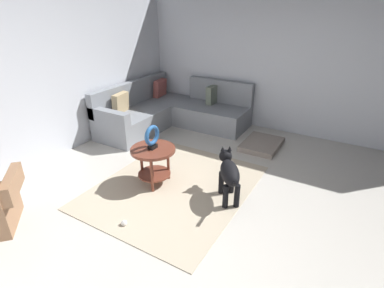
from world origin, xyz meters
TOP-DOWN VIEW (x-y plane):
  - ground_plane at (0.00, 0.00)m, footprint 6.00×6.00m
  - wall_back at (0.00, 2.94)m, footprint 6.00×0.12m
  - wall_right at (2.94, 0.00)m, footprint 0.12×6.00m
  - area_rug at (0.15, 0.70)m, footprint 2.30×1.90m
  - sectional_couch at (1.99, 2.01)m, footprint 2.20×2.25m
  - side_table at (0.09, 0.99)m, footprint 0.60×0.60m
  - torus_sculpture at (0.09, 0.99)m, footprint 0.28×0.08m
  - dog_bed_mat at (1.98, 0.08)m, footprint 0.80×0.60m
  - dog at (0.28, -0.03)m, footprint 0.72×0.53m
  - dog_toy_ball at (-0.80, 0.75)m, footprint 0.07×0.07m

SIDE VIEW (x-z plane):
  - ground_plane at x=0.00m, z-range -0.10..0.00m
  - area_rug at x=0.15m, z-range 0.00..0.01m
  - dog_toy_ball at x=-0.80m, z-range 0.00..0.07m
  - dog_bed_mat at x=1.98m, z-range 0.00..0.09m
  - sectional_couch at x=1.99m, z-range -0.15..0.73m
  - dog at x=0.28m, z-range 0.06..0.69m
  - side_table at x=0.09m, z-range 0.15..0.69m
  - torus_sculpture at x=0.09m, z-range 0.55..0.87m
  - wall_back at x=0.00m, z-range 0.00..2.70m
  - wall_right at x=2.94m, z-range 0.00..2.70m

